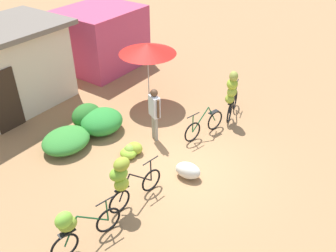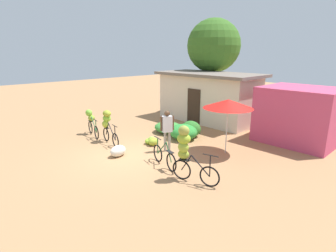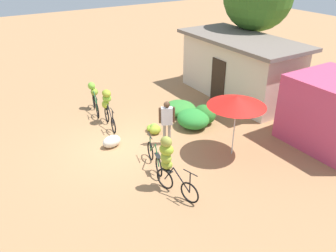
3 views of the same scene
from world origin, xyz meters
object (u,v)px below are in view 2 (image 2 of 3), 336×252
Objects in this scene: bicycle_near_pile at (108,123)px; produce_sack at (118,151)px; market_umbrella at (228,104)px; bicycle_leftmost at (91,120)px; bicycle_by_shop at (186,150)px; shop_pink at (299,115)px; person_vendor at (167,127)px; banana_pile_on_ground at (152,141)px; building_low at (208,97)px; tree_behind_building at (214,46)px; bicycle_center_loaded at (164,157)px.

bicycle_near_pile reaches higher than produce_sack.
bicycle_leftmost is at bearing -155.63° from market_umbrella.
bicycle_by_shop is at bearing 7.27° from produce_sack.
bicycle_near_pile is at bearing -0.96° from bicycle_leftmost.
shop_pink reaches higher than bicycle_near_pile.
person_vendor reaches higher than bicycle_leftmost.
produce_sack is (0.15, -1.86, 0.07)m from banana_pile_on_ground.
bicycle_by_shop is (4.50, -6.77, -0.39)m from building_low.
bicycle_by_shop is (5.73, -8.74, -3.31)m from tree_behind_building.
tree_behind_building is 2.76× the size of market_umbrella.
building_low is at bearing 72.46° from bicycle_leftmost.
bicycle_near_pile is 1.99m from produce_sack.
shop_pink is 6.65m from bicycle_by_shop.
produce_sack is at bearing -172.73° from bicycle_by_shop.
market_umbrella is 3.15× the size of produce_sack.
building_low reaches higher than bicycle_leftmost.
building_low is 5.35m from shop_pink.
bicycle_center_loaded is 1.48m from bicycle_by_shop.
bicycle_near_pile is at bearing 177.39° from bicycle_by_shop.
produce_sack reaches higher than banana_pile_on_ground.
bicycle_near_pile is at bearing -179.70° from bicycle_center_loaded.
building_low is 3.44× the size of bicycle_by_shop.
shop_pink reaches higher than bicycle_leftmost.
building_low is at bearing 123.59° from bicycle_by_shop.
bicycle_by_shop is at bearing -97.35° from shop_pink.
bicycle_by_shop reaches higher than bicycle_near_pile.
banana_pile_on_ground is (1.11, -5.32, -1.28)m from building_low.
market_umbrella reaches higher than produce_sack.
bicycle_center_loaded is at bearing 18.65° from produce_sack.
bicycle_leftmost is 1.04× the size of bicycle_center_loaded.
bicycle_by_shop reaches higher than person_vendor.
tree_behind_building is 10.96m from bicycle_by_shop.
shop_pink is 4.47× the size of banana_pile_on_ground.
tree_behind_building reaches higher than building_low.
bicycle_leftmost is at bearing -95.58° from tree_behind_building.
building_low is at bearing 116.21° from bicycle_center_loaded.
market_umbrella is 2.58m from person_vendor.
shop_pink is 4.57× the size of produce_sack.
market_umbrella is at bearing -43.89° from building_low.
bicycle_leftmost is (-6.00, -2.72, -1.29)m from market_umbrella.
tree_behind_building is at bearing 121.98° from building_low.
building_low is at bearing 85.60° from bicycle_near_pile.
person_vendor is at bearing 149.36° from bicycle_by_shop.
bicycle_center_loaded is (-0.73, -2.73, -1.67)m from market_umbrella.
market_umbrella is at bearing -111.19° from shop_pink.
shop_pink reaches higher than produce_sack.
bicycle_by_shop is 2.58× the size of produce_sack.
tree_behind_building is 3.68× the size of bicycle_near_pile.
shop_pink is at bearing 47.40° from bicycle_near_pile.
market_umbrella is 3.28m from bicycle_center_loaded.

